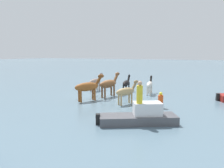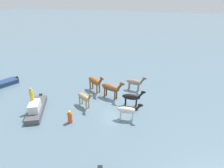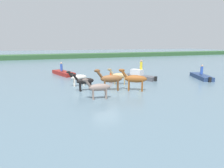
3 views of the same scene
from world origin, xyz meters
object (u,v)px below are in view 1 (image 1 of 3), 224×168
horse_rear_stallion (150,85)px  person_spotter_bow (140,93)px  horse_dark_mare (126,92)px  horse_mid_herd (109,84)px  boat_tender_starboard (140,118)px  horse_gray_outer (88,87)px  buoy_channel_marker (161,101)px  horse_chestnut_trailing (95,82)px  horse_pinto_flank (126,83)px

horse_rear_stallion → person_spotter_bow: size_ratio=1.81×
horse_rear_stallion → horse_dark_mare: horse_dark_mare is taller
horse_dark_mare → horse_mid_herd: size_ratio=0.80×
horse_mid_herd → boat_tender_starboard: (5.53, 4.46, -0.83)m
horse_gray_outer → buoy_channel_marker: horse_gray_outer is taller
horse_gray_outer → boat_tender_starboard: (3.42, 5.31, -0.83)m
buoy_channel_marker → horse_rear_stallion: bearing=-156.9°
horse_dark_mare → horse_rear_stallion: bearing=18.2°
horse_chestnut_trailing → person_spotter_bow: 10.27m
horse_dark_mare → horse_mid_herd: 2.95m
horse_rear_stallion → horse_pinto_flank: horse_pinto_flank is taller
horse_rear_stallion → horse_pinto_flank: (0.16, -2.23, 0.01)m
boat_tender_starboard → horse_dark_mare: bearing=92.6°
person_spotter_bow → buoy_channel_marker: size_ratio=1.04×
horse_rear_stallion → person_spotter_bow: person_spotter_bow is taller
horse_chestnut_trailing → buoy_channel_marker: (3.77, 7.25, -0.45)m
horse_dark_mare → person_spotter_bow: bearing=-122.8°
horse_chestnut_trailing → horse_pinto_flank: horse_chestnut_trailing is taller
horse_gray_outer → boat_tender_starboard: 6.37m
horse_chestnut_trailing → horse_pinto_flank: bearing=-75.1°
person_spotter_bow → boat_tender_starboard: bearing=-171.3°
horse_gray_outer → horse_rear_stallion: bearing=-9.3°
boat_tender_starboard → person_spotter_bow: (0.21, 0.03, 1.42)m
horse_mid_herd → person_spotter_bow: 7.30m
person_spotter_bow → buoy_channel_marker: bearing=174.2°
horse_gray_outer → horse_dark_mare: 3.16m
horse_dark_mare → horse_mid_herd: (-1.84, -2.30, 0.18)m
horse_chestnut_trailing → boat_tender_starboard: horse_chestnut_trailing is taller
horse_mid_herd → horse_rear_stallion: bearing=-36.1°
boat_tender_starboard → horse_mid_herd: bearing=101.1°
horse_rear_stallion → horse_chestnut_trailing: 5.43m
horse_pinto_flank → person_spotter_bow: 8.86m
horse_mid_herd → buoy_channel_marker: horse_mid_herd is taller
horse_chestnut_trailing → boat_tender_starboard: bearing=-130.0°
horse_dark_mare → boat_tender_starboard: 4.32m
horse_chestnut_trailing → horse_mid_herd: 3.03m
horse_pinto_flank → buoy_channel_marker: horse_pinto_flank is taller
buoy_channel_marker → boat_tender_starboard: bearing=-6.6°
buoy_channel_marker → horse_dark_mare: bearing=-91.3°
horse_dark_mare → horse_mid_herd: bearing=79.1°
horse_gray_outer → boat_tender_starboard: bearing=-91.7°
horse_mid_herd → person_spotter_bow: person_spotter_bow is taller
horse_pinto_flank → horse_mid_herd: size_ratio=0.82×
horse_gray_outer → boat_tender_starboard: size_ratio=0.59×
horse_rear_stallion → horse_gray_outer: bearing=133.1°
horse_gray_outer → buoy_channel_marker: (-0.21, 5.72, -0.63)m
horse_dark_mare → person_spotter_bow: (3.89, 2.19, 0.77)m
horse_gray_outer → buoy_channel_marker: size_ratio=2.18×
horse_dark_mare → horse_pinto_flank: horse_dark_mare is taller
horse_chestnut_trailing → horse_pinto_flank: (-0.42, 3.17, -0.03)m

